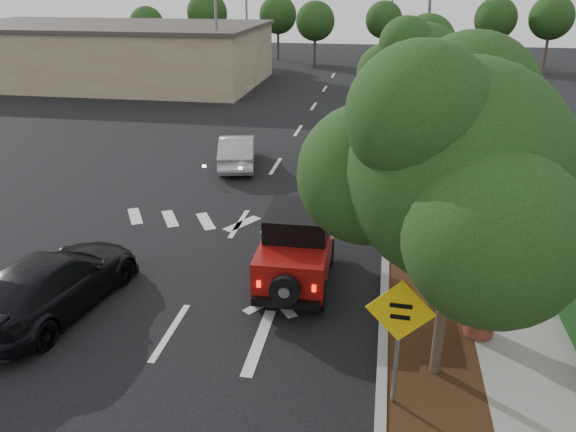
% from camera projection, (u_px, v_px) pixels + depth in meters
% --- Properties ---
extents(ground, '(120.00, 120.00, 0.00)m').
position_uv_depth(ground, '(170.00, 332.00, 12.30)').
color(ground, black).
rests_on(ground, ground).
extents(curb, '(0.20, 70.00, 0.15)m').
position_uv_depth(curb, '(388.00, 170.00, 22.42)').
color(curb, '#9E9B93').
rests_on(curb, ground).
extents(planting_strip, '(1.80, 70.00, 0.12)m').
position_uv_depth(planting_strip, '(414.00, 172.00, 22.27)').
color(planting_strip, black).
rests_on(planting_strip, ground).
extents(sidewalk, '(2.00, 70.00, 0.12)m').
position_uv_depth(sidewalk, '(463.00, 175.00, 21.97)').
color(sidewalk, gray).
rests_on(sidewalk, ground).
extents(hedge, '(0.80, 70.00, 0.80)m').
position_uv_depth(hedge, '(502.00, 169.00, 21.61)').
color(hedge, black).
rests_on(hedge, ground).
extents(commercial_building, '(22.00, 12.00, 4.00)m').
position_uv_depth(commercial_building, '(109.00, 55.00, 41.27)').
color(commercial_building, gray).
rests_on(commercial_building, ground).
extents(transmission_tower, '(7.00, 4.00, 28.00)m').
position_uv_depth(transmission_tower, '(406.00, 58.00, 54.88)').
color(transmission_tower, slate).
rests_on(transmission_tower, ground).
extents(street_tree_near, '(3.80, 3.80, 5.92)m').
position_uv_depth(street_tree_near, '(434.00, 375.00, 10.95)').
color(street_tree_near, black).
rests_on(street_tree_near, ground).
extents(street_tree_mid, '(3.20, 3.20, 5.32)m').
position_uv_depth(street_tree_mid, '(419.00, 230.00, 17.30)').
color(street_tree_mid, black).
rests_on(street_tree_mid, ground).
extents(street_tree_far, '(3.40, 3.40, 5.62)m').
position_uv_depth(street_tree_far, '(413.00, 166.00, 23.20)').
color(street_tree_far, black).
rests_on(street_tree_far, ground).
extents(light_pole_a, '(2.00, 0.22, 9.00)m').
position_uv_depth(light_pole_a, '(220.00, 97.00, 36.91)').
color(light_pole_a, slate).
rests_on(light_pole_a, ground).
extents(light_pole_b, '(2.00, 0.22, 9.00)m').
position_uv_depth(light_pole_b, '(248.00, 69.00, 47.96)').
color(light_pole_b, slate).
rests_on(light_pole_b, ground).
extents(red_jeep, '(1.73, 3.74, 1.90)m').
position_uv_depth(red_jeep, '(298.00, 246.00, 14.08)').
color(red_jeep, black).
rests_on(red_jeep, ground).
extents(silver_suv_ahead, '(4.07, 6.06, 1.54)m').
position_uv_depth(silver_suv_ahead, '(352.00, 150.00, 22.67)').
color(silver_suv_ahead, '#96999D').
rests_on(silver_suv_ahead, ground).
extents(black_suv_oncoming, '(2.64, 5.04, 1.39)m').
position_uv_depth(black_suv_oncoming, '(53.00, 283.00, 12.90)').
color(black_suv_oncoming, black).
rests_on(black_suv_oncoming, ground).
extents(silver_sedan_oncoming, '(2.20, 4.14, 1.30)m').
position_uv_depth(silver_sedan_oncoming, '(237.00, 151.00, 22.97)').
color(silver_sedan_oncoming, '#AFB0B7').
rests_on(silver_sedan_oncoming, ground).
extents(parked_suv, '(4.24, 2.87, 1.34)m').
position_uv_depth(parked_suv, '(198.00, 83.00, 37.64)').
color(parked_suv, '#9D9FA4').
rests_on(parked_suv, ground).
extents(speed_hump_sign, '(1.17, 0.12, 2.50)m').
position_uv_depth(speed_hump_sign, '(399.00, 326.00, 9.47)').
color(speed_hump_sign, slate).
rests_on(speed_hump_sign, ground).
extents(terracotta_planter, '(0.78, 0.78, 1.36)m').
position_uv_depth(terracotta_planter, '(483.00, 302.00, 11.72)').
color(terracotta_planter, brown).
rests_on(terracotta_planter, ground).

